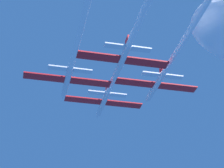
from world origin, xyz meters
name	(u,v)px	position (x,y,z in m)	size (l,w,h in m)	color
jet_lead	(116,75)	(0.26, -10.81, 0.57)	(15.40, 42.74, 2.55)	white
jet_left_wing	(75,51)	(-8.04, -18.28, -0.57)	(15.40, 39.12, 2.55)	white
jet_right_wing	(177,51)	(8.43, -20.15, 0.52)	(15.40, 43.99, 2.55)	white
jet_slot	(139,21)	(-0.15, -28.01, -0.70)	(15.40, 42.01, 2.55)	white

